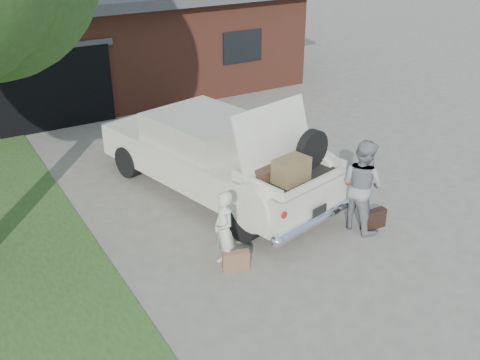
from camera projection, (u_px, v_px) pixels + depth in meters
ground at (257, 246)px, 10.35m from camera, size 90.00×90.00×0.00m
house at (100, 36)px, 18.90m from camera, size 12.80×7.80×3.30m
sedan at (217, 155)px, 11.98m from camera, size 3.45×6.10×2.34m
woman_left at (224, 230)px, 9.48m from camera, size 0.39×0.55×1.42m
woman_right at (362, 185)px, 10.54m from camera, size 0.83×0.99×1.83m
suitcase_left at (236, 261)px, 9.59m from camera, size 0.49×0.29×0.36m
suitcase_right at (374, 219)px, 10.83m from camera, size 0.51×0.18×0.39m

